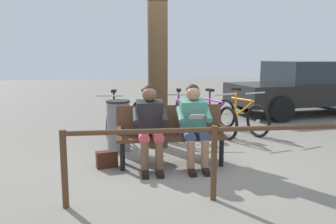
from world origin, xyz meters
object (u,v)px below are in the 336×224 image
object	(u,v)px
bench	(171,130)
tree_trunk	(158,38)
handbag	(107,159)
bicycle_purple	(113,119)
person_reading	(194,121)
bicycle_red	(214,117)
bicycle_orange	(150,118)
bicycle_black	(241,116)
parked_car	(308,86)
person_companion	(150,123)
litter_bin	(119,125)
bicycle_green	(179,117)

from	to	relation	value
bench	tree_trunk	bearing A→B (deg)	-84.88
handbag	bicycle_purple	distance (m)	1.94
bench	person_reading	xyz separation A→B (m)	(-0.32, 0.17, 0.16)
bench	bicycle_red	xyz separation A→B (m)	(-1.20, -1.75, -0.15)
bicycle_orange	bicycle_purple	xyz separation A→B (m)	(0.74, -0.02, 0.00)
bicycle_black	parked_car	bearing A→B (deg)	106.47
person_companion	tree_trunk	xyz separation A→B (m)	(-0.27, -1.14, 1.25)
handbag	bicycle_orange	bearing A→B (deg)	-114.04
tree_trunk	person_companion	bearing A→B (deg)	76.81
bench	bicycle_red	bearing A→B (deg)	-122.78
tree_trunk	bicycle_red	xyz separation A→B (m)	(-1.26, -0.76, -1.55)
person_reading	bicycle_orange	xyz separation A→B (m)	(0.42, -2.03, -0.31)
bench	tree_trunk	distance (m)	1.72
bench	bicycle_orange	distance (m)	1.86
person_reading	person_companion	size ratio (longest dim) A/B	1.00
bench	person_reading	distance (m)	0.39
litter_bin	bicycle_red	bearing A→B (deg)	-155.72
tree_trunk	litter_bin	distance (m)	1.64
bench	parked_car	size ratio (longest dim) A/B	0.37
person_reading	bicycle_black	size ratio (longest dim) A/B	0.75
bicycle_green	bicycle_purple	world-z (taller)	same
bicycle_orange	tree_trunk	bearing A→B (deg)	-19.26
bicycle_red	tree_trunk	bearing A→B (deg)	-73.07
tree_trunk	parked_car	size ratio (longest dim) A/B	0.87
person_reading	bench	bearing A→B (deg)	-27.17
bicycle_purple	parked_car	bearing A→B (deg)	117.42
person_reading	parked_car	xyz separation A→B (m)	(-4.24, -4.03, 0.11)
person_companion	bicycle_red	bearing A→B (deg)	-127.00
bicycle_purple	parked_car	distance (m)	5.76
bicycle_black	bicycle_red	distance (m)	0.64
person_companion	bicycle_red	distance (m)	2.46
bicycle_green	person_reading	bearing A→B (deg)	2.00
parked_car	bicycle_green	bearing A→B (deg)	19.73
bicycle_black	bicycle_purple	size ratio (longest dim) A/B	0.96
person_reading	parked_car	bearing A→B (deg)	-134.66
person_companion	litter_bin	world-z (taller)	person_companion
tree_trunk	bicycle_orange	bearing A→B (deg)	-86.99
person_reading	person_companion	bearing A→B (deg)	-0.05
tree_trunk	person_reading	bearing A→B (deg)	107.81
bicycle_black	bicycle_orange	world-z (taller)	same
person_reading	bicycle_black	bearing A→B (deg)	-124.92
person_companion	bicycle_purple	bearing A→B (deg)	-73.90
person_companion	tree_trunk	bearing A→B (deg)	-101.39
handbag	parked_car	bearing A→B (deg)	-144.65
bicycle_black	bicycle_orange	distance (m)	1.94
bicycle_black	bicycle_green	bearing A→B (deg)	-109.88
handbag	tree_trunk	bearing A→B (deg)	-130.76
bicycle_black	bicycle_orange	size ratio (longest dim) A/B	1.02
litter_bin	bicycle_purple	xyz separation A→B (m)	(0.08, -1.01, -0.07)
tree_trunk	litter_bin	bearing A→B (deg)	9.91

